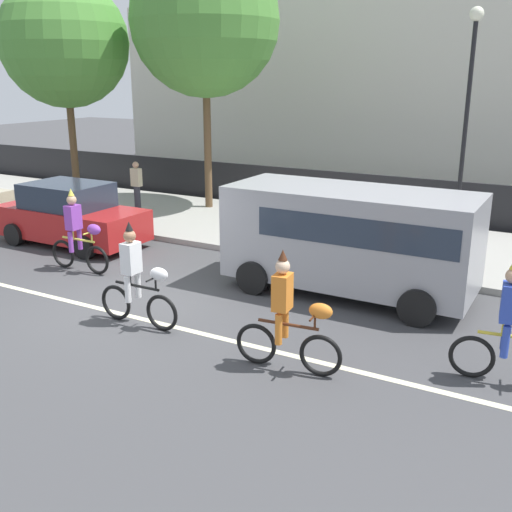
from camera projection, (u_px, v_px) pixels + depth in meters
name	position (u px, v px, depth m)	size (l,w,h in m)	color
ground_plane	(137.00, 305.00, 11.81)	(80.00, 80.00, 0.00)	#424244
road_centre_line	(120.00, 314.00, 11.40)	(36.00, 0.14, 0.01)	beige
sidewalk_curb	(285.00, 230.00, 17.22)	(60.00, 5.00, 0.15)	#9E9B93
fence_line	(325.00, 192.00, 19.46)	(40.00, 0.08, 1.40)	black
building_backdrop	(458.00, 93.00, 24.77)	(28.00, 8.00, 7.25)	beige
parade_cyclist_purple	(78.00, 236.00, 13.65)	(1.72, 0.50, 1.92)	black
parade_cyclist_zebra	(137.00, 281.00, 10.65)	(1.72, 0.50, 1.92)	black
parade_cyclist_orange	(289.00, 319.00, 9.00)	(1.72, 0.50, 1.92)	black
parked_van_grey	(353.00, 234.00, 12.09)	(5.00, 2.22, 2.18)	#99999E
parked_car_red	(71.00, 216.00, 15.89)	(4.10, 1.92, 1.64)	#AD1E1E
street_lamp_post	(469.00, 90.00, 15.57)	(0.36, 0.36, 5.86)	black
street_tree_near_lamp	(64.00, 43.00, 19.26)	(4.14, 4.14, 7.28)	brown
street_tree_far_corner	(205.00, 21.00, 18.26)	(4.60, 4.60, 8.09)	brown
pedestrian_onlooker	(137.00, 186.00, 18.83)	(0.32, 0.20, 1.62)	#33333D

